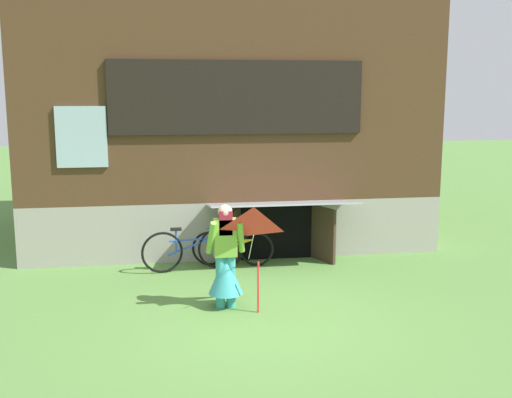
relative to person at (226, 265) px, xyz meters
The scene contains 6 objects.
ground_plane 0.94m from the person, 37.64° to the right, with size 60.00×60.00×0.00m, color #56843D.
log_house 5.63m from the person, 84.30° to the left, with size 8.20×6.37×5.42m.
person is the anchor object (origin of this frame).
kite 0.85m from the person, 54.06° to the right, with size 0.79×0.77×1.55m.
bicycle_yellow 2.28m from the person, 80.58° to the left, with size 1.52×0.33×0.70m.
bicycle_blue 2.10m from the person, 101.87° to the left, with size 1.77×0.32×0.81m.
Camera 1 is at (-1.45, -8.44, 3.22)m, focal length 43.05 mm.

